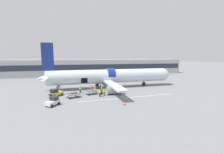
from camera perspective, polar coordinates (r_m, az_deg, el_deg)
name	(u,v)px	position (r m, az deg, el deg)	size (l,w,h in m)	color
ground_plane	(119,93)	(37.40, 2.85, -6.27)	(500.00, 500.00, 0.00)	slate
apron_marking_line	(130,97)	(33.96, 6.77, -7.74)	(22.67, 1.01, 0.01)	silver
terminal_strip	(94,67)	(77.75, -6.96, 3.74)	(95.95, 10.35, 7.70)	#B2B2B7
airplane	(109,76)	(44.09, -1.20, 0.21)	(39.60, 31.23, 12.67)	silver
baggage_tug_lead	(56,93)	(37.20, -20.62, -5.68)	(3.26, 3.06, 1.69)	yellow
baggage_tug_mid	(53,102)	(30.32, -21.60, -8.77)	(2.66, 2.91, 1.63)	white
baggage_cart_loading	(91,92)	(36.75, -7.83, -5.77)	(3.59, 2.39, 1.08)	#B7BABF
baggage_cart_queued	(73,95)	(34.55, -14.55, -6.68)	(3.73, 2.50, 1.18)	#B7BABF
ground_crew_loader_a	(80,89)	(38.66, -12.05, -4.54)	(0.57, 0.58, 1.80)	black
ground_crew_loader_b	(104,92)	(35.10, -3.01, -5.60)	(0.58, 0.58, 1.80)	#2D2D33
ground_crew_driver	(102,89)	(37.98, -3.93, -4.65)	(0.54, 0.58, 1.74)	#2D2D33
ground_crew_supervisor	(95,88)	(38.80, -6.56, -4.36)	(0.62, 0.42, 1.82)	#2D2D33
ground_crew_helper	(100,93)	(34.27, -4.62, -5.96)	(0.62, 0.43, 1.78)	black
ground_crew_marshal	(91,88)	(39.52, -7.94, -4.20)	(0.41, 0.61, 1.77)	#1E2338
suitcase_on_tarmac_upright	(102,93)	(36.30, -3.94, -6.27)	(0.52, 0.23, 0.64)	black
safety_cone_nose	(169,83)	(52.74, 20.95, -2.32)	(0.48, 0.48, 0.76)	black
safety_cone_engine_left	(125,103)	(28.72, 4.91, -9.99)	(0.56, 0.56, 0.62)	black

